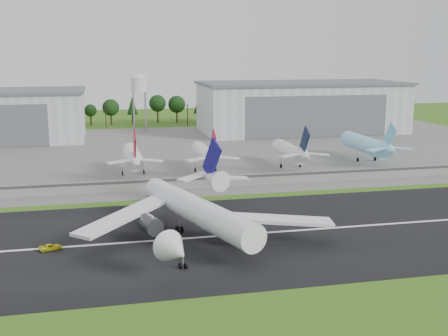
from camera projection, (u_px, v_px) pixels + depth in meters
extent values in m
plane|color=#396A19|center=(233.00, 252.00, 113.78)|extent=(600.00, 600.00, 0.00)
cube|color=black|center=(222.00, 236.00, 123.33)|extent=(320.00, 60.00, 0.10)
cube|color=white|center=(222.00, 236.00, 123.31)|extent=(220.00, 1.00, 0.02)
cube|color=slate|center=(164.00, 152.00, 228.50)|extent=(320.00, 150.00, 0.10)
cube|color=gray|center=(190.00, 183.00, 166.01)|extent=(240.00, 0.50, 3.50)
cube|color=#38383A|center=(190.00, 179.00, 165.47)|extent=(240.00, 0.12, 0.70)
cube|color=silver|center=(301.00, 108.00, 285.05)|extent=(100.00, 45.00, 24.00)
cube|color=#595B60|center=(302.00, 83.00, 282.51)|extent=(102.00, 47.00, 1.20)
cube|color=#595B60|center=(318.00, 117.00, 263.79)|extent=(70.00, 0.30, 19.68)
cylinder|color=#99999E|center=(134.00, 112.00, 284.06)|extent=(0.50, 0.50, 20.00)
cylinder|color=#99999E|center=(145.00, 111.00, 291.08)|extent=(0.50, 0.50, 20.00)
cylinder|color=silver|center=(139.00, 85.00, 284.85)|extent=(8.00, 8.00, 7.00)
cone|color=silver|center=(139.00, 76.00, 283.90)|extent=(8.40, 8.40, 2.40)
cylinder|color=white|center=(197.00, 211.00, 120.91)|extent=(19.42, 43.58, 5.80)
cone|color=white|center=(175.00, 250.00, 96.55)|extent=(7.40, 7.53, 5.80)
cone|color=white|center=(212.00, 178.00, 146.49)|extent=(8.07, 10.28, 5.51)
cube|color=#110B68|center=(212.00, 159.00, 144.93)|extent=(3.49, 9.21, 11.13)
cube|color=white|center=(266.00, 219.00, 117.61)|extent=(28.51, 10.07, 2.65)
cylinder|color=#333338|center=(240.00, 228.00, 117.03)|extent=(5.34, 6.42, 3.80)
cube|color=white|center=(231.00, 178.00, 145.41)|extent=(9.03, 3.27, 0.98)
cube|color=white|center=(127.00, 215.00, 120.63)|extent=(23.27, 24.07, 2.65)
cylinder|color=#333338|center=(150.00, 225.00, 118.94)|extent=(5.34, 6.42, 3.80)
cube|color=white|center=(193.00, 177.00, 146.42)|extent=(9.14, 7.92, 0.98)
cube|color=#99999E|center=(194.00, 236.00, 117.92)|extent=(18.98, 31.62, 3.20)
cylinder|color=black|center=(179.00, 229.00, 125.37)|extent=(0.85, 1.55, 1.50)
imported|color=yellow|center=(51.00, 247.00, 114.37)|extent=(4.93, 3.18, 1.26)
cylinder|color=silver|center=(132.00, 157.00, 185.86)|extent=(5.67, 24.00, 5.67)
cone|color=silver|center=(135.00, 162.00, 170.84)|extent=(5.39, 7.00, 5.39)
cube|color=maroon|center=(135.00, 147.00, 170.35)|extent=(0.45, 8.59, 10.02)
cylinder|color=#99999E|center=(122.00, 171.00, 184.08)|extent=(0.32, 0.32, 3.00)
cylinder|color=#99999E|center=(144.00, 170.00, 185.57)|extent=(0.32, 0.32, 3.00)
cylinder|color=black|center=(122.00, 173.00, 184.22)|extent=(0.40, 1.40, 1.40)
cylinder|color=white|center=(204.00, 154.00, 191.06)|extent=(5.29, 24.00, 5.29)
cone|color=white|center=(213.00, 160.00, 176.04)|extent=(5.03, 7.00, 5.03)
cube|color=maroon|center=(213.00, 144.00, 175.55)|extent=(0.45, 8.59, 10.02)
cylinder|color=#99999E|center=(195.00, 168.00, 189.24)|extent=(0.32, 0.32, 3.00)
cylinder|color=#99999E|center=(216.00, 167.00, 190.72)|extent=(0.32, 0.32, 3.00)
cylinder|color=black|center=(195.00, 170.00, 189.38)|extent=(0.40, 1.40, 1.40)
cylinder|color=white|center=(289.00, 151.00, 197.51)|extent=(5.24, 24.00, 5.24)
cone|color=white|center=(305.00, 156.00, 182.49)|extent=(4.98, 7.00, 4.98)
cube|color=black|center=(304.00, 141.00, 182.00)|extent=(0.45, 8.59, 10.02)
cylinder|color=#99999E|center=(281.00, 164.00, 195.69)|extent=(0.32, 0.32, 3.00)
cylinder|color=#99999E|center=(300.00, 163.00, 197.18)|extent=(0.32, 0.32, 3.00)
cylinder|color=black|center=(281.00, 166.00, 195.83)|extent=(0.40, 1.40, 1.40)
cylinder|color=#91DDFC|center=(365.00, 144.00, 208.88)|extent=(6.17, 30.00, 6.17)
cone|color=#91DDFC|center=(390.00, 150.00, 190.99)|extent=(5.86, 7.00, 5.86)
cube|color=#73C3EB|center=(390.00, 136.00, 190.50)|extent=(0.45, 8.59, 10.02)
cylinder|color=#99999E|center=(358.00, 158.00, 207.14)|extent=(0.32, 0.32, 3.00)
cylinder|color=#99999E|center=(375.00, 157.00, 208.63)|extent=(0.32, 0.32, 3.00)
cylinder|color=black|center=(358.00, 160.00, 207.29)|extent=(0.40, 1.40, 1.40)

